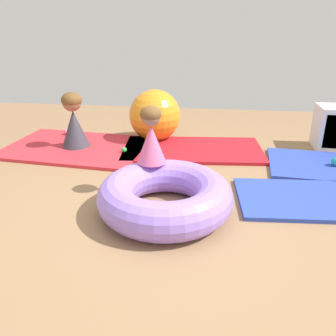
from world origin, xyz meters
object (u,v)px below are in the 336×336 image
at_px(play_ball_pink, 67,132).
at_px(exercise_ball_large, 155,116).
at_px(play_ball_blue, 156,139).
at_px(inflatable_cushion, 165,196).
at_px(adult_seated, 74,121).
at_px(storage_cube, 334,128).
at_px(play_ball_green, 124,150).
at_px(child_in_pink, 151,135).
at_px(play_ball_teal, 336,161).

relative_size(play_ball_pink, exercise_ball_large, 0.11).
bearing_deg(play_ball_blue, inflatable_cushion, -78.31).
distance_m(adult_seated, exercise_ball_large, 1.10).
bearing_deg(play_ball_blue, adult_seated, -162.64).
bearing_deg(storage_cube, play_ball_green, -166.78).
distance_m(inflatable_cushion, adult_seated, 2.06).
distance_m(child_in_pink, play_ball_blue, 1.54).
bearing_deg(storage_cube, play_ball_pink, -179.91).
distance_m(play_ball_teal, storage_cube, 0.78).
height_order(play_ball_blue, exercise_ball_large, exercise_ball_large).
xyz_separation_m(play_ball_teal, storage_cube, (0.16, 0.74, 0.19)).
relative_size(play_ball_blue, storage_cube, 0.12).
bearing_deg(inflatable_cushion, child_in_pink, 115.68).
relative_size(adult_seated, play_ball_green, 10.40).
distance_m(play_ball_pink, play_ball_blue, 1.36).
distance_m(child_in_pink, play_ball_teal, 2.21).
distance_m(child_in_pink, play_ball_pink, 2.27).
xyz_separation_m(adult_seated, storage_cube, (3.36, 0.47, -0.11)).
bearing_deg(play_ball_pink, inflatable_cushion, -48.68).
height_order(play_ball_teal, storage_cube, storage_cube).
bearing_deg(adult_seated, play_ball_teal, -132.56).
distance_m(play_ball_pink, storage_cube, 3.69).
bearing_deg(exercise_ball_large, play_ball_blue, -76.03).
height_order(child_in_pink, play_ball_teal, child_in_pink).
bearing_deg(adult_seated, child_in_pink, -170.29).
height_order(play_ball_teal, exercise_ball_large, exercise_ball_large).
relative_size(play_ball_pink, play_ball_green, 1.20).
bearing_deg(inflatable_cushion, storage_cube, 45.06).
relative_size(child_in_pink, play_ball_blue, 8.35).
bearing_deg(play_ball_teal, play_ball_green, 177.45).
height_order(adult_seated, storage_cube, adult_seated).
bearing_deg(play_ball_green, play_ball_pink, 148.54).
bearing_deg(play_ball_pink, storage_cube, 0.09).
bearing_deg(play_ball_teal, adult_seated, 175.18).
height_order(child_in_pink, play_ball_green, child_in_pink).
bearing_deg(child_in_pink, play_ball_teal, 168.42).
distance_m(child_in_pink, play_ball_green, 1.21).
xyz_separation_m(adult_seated, exercise_ball_large, (0.98, 0.50, -0.03)).
bearing_deg(play_ball_teal, play_ball_blue, 164.84).
bearing_deg(play_ball_green, child_in_pink, -61.30).
relative_size(play_ball_green, exercise_ball_large, 0.10).
xyz_separation_m(play_ball_pink, exercise_ball_large, (1.30, 0.04, 0.28)).
relative_size(inflatable_cushion, storage_cube, 2.12).
relative_size(inflatable_cushion, exercise_ball_large, 1.66).
bearing_deg(play_ball_teal, child_in_pink, -156.87).
distance_m(play_ball_teal, play_ball_blue, 2.26).
height_order(inflatable_cushion, exercise_ball_large, exercise_ball_large).
bearing_deg(play_ball_green, adult_seated, 167.13).
bearing_deg(exercise_ball_large, adult_seated, -152.83).
bearing_deg(child_in_pink, storage_cube, -178.21).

